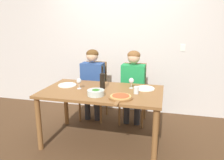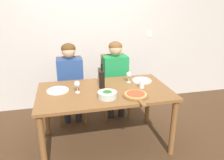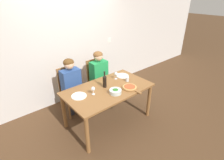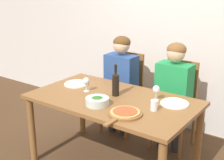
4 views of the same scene
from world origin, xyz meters
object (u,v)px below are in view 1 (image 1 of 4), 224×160
water_tumbler (136,90)px  person_woman (92,78)px  wine_glass_right (131,81)px  chair_right (134,91)px  dinner_plate_left (67,85)px  pizza_on_board (121,97)px  broccoli_bowl (96,93)px  person_man (133,81)px  chair_left (95,88)px  dinner_plate_right (145,88)px  wine_glass_left (79,81)px  wine_bottle (102,80)px

water_tumbler → person_woman: bearing=139.3°
wine_glass_right → chair_right: bearing=94.8°
person_woman → dinner_plate_left: person_woman is taller
dinner_plate_left → pizza_on_board: 0.96m
dinner_plate_left → broccoli_bowl: bearing=-30.8°
person_man → pizza_on_board: person_man is taller
wine_glass_right → water_tumbler: 0.26m
chair_left → broccoli_bowl: (0.37, -1.05, 0.27)m
person_woman → dinner_plate_left: 0.63m
dinner_plate_right → wine_glass_left: (-0.90, -0.21, 0.10)m
dinner_plate_left → wine_glass_right: wine_glass_right is taller
person_woman → broccoli_bowl: (0.37, -0.94, 0.06)m
pizza_on_board → water_tumbler: bearing=56.0°
person_woman → pizza_on_board: bearing=-54.3°
water_tumbler → dinner_plate_right: bearing=69.0°
broccoli_bowl → water_tumbler: 0.53m
person_woman → pizza_on_board: 1.20m
person_woman → wine_glass_right: 0.92m
chair_left → dinner_plate_left: size_ratio=3.72×
person_man → dinner_plate_left: (-0.89, -0.61, 0.03)m
person_man → broccoli_bowl: 0.99m
wine_glass_right → chair_left: bearing=140.3°
person_woman → water_tumbler: 1.14m
person_man → dinner_plate_left: person_man is taller
broccoli_bowl → wine_glass_left: 0.40m
chair_left → wine_glass_left: (0.05, -0.83, 0.34)m
person_woman → wine_glass_left: (0.05, -0.71, 0.12)m
pizza_on_board → wine_bottle: bearing=134.1°
wine_bottle → dinner_plate_right: bearing=12.5°
chair_right → wine_bottle: (-0.34, -0.75, 0.36)m
chair_left → chair_right: same height
chair_left → wine_glass_left: chair_left is taller
person_woman → wine_glass_right: (0.76, -0.51, 0.12)m
chair_left → chair_right: (0.70, 0.00, 0.00)m
person_man → water_tumbler: (0.16, -0.74, 0.07)m
dinner_plate_left → water_tumbler: (1.04, -0.13, 0.04)m
wine_bottle → pizza_on_board: wine_bottle is taller
pizza_on_board → water_tumbler: (0.16, 0.24, 0.03)m
person_woman → wine_glass_left: bearing=-85.9°
chair_left → dinner_plate_left: bearing=-104.0°
person_woman → dinner_plate_left: bearing=-106.6°
dinner_plate_right → dinner_plate_left: bearing=-174.8°
wine_glass_left → wine_bottle: bearing=13.7°
wine_bottle → pizza_on_board: size_ratio=0.74×
person_man → wine_glass_right: (0.05, -0.51, 0.12)m
chair_left → pizza_on_board: bearing=-57.3°
chair_left → wine_bottle: bearing=-63.8°
chair_right → water_tumbler: size_ratio=10.61×
dinner_plate_left → person_man: bearing=34.4°
chair_left → broccoli_bowl: size_ratio=4.56×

